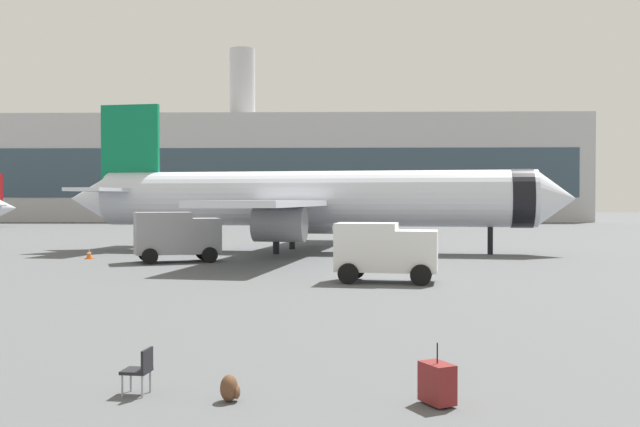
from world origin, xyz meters
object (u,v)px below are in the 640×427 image
at_px(service_truck, 176,234).
at_px(traveller_backpack, 230,389).
at_px(cargo_van, 385,249).
at_px(gate_chair, 140,368).
at_px(safety_cone_mid, 89,254).
at_px(airplane_at_gate, 309,199).
at_px(safety_cone_near, 381,244).
at_px(rolling_suitcase, 437,383).

bearing_deg(service_truck, traveller_backpack, -75.37).
distance_m(cargo_van, gate_chair, 19.14).
bearing_deg(safety_cone_mid, cargo_van, -34.74).
bearing_deg(airplane_at_gate, gate_chair, -92.65).
xyz_separation_m(service_truck, cargo_van, (11.44, -9.87, -0.16)).
bearing_deg(traveller_backpack, gate_chair, 167.15).
bearing_deg(traveller_backpack, service_truck, 104.63).
bearing_deg(safety_cone_near, gate_chair, -99.73).
height_order(airplane_at_gate, rolling_suitcase, airplane_at_gate).
bearing_deg(safety_cone_mid, airplane_at_gate, 25.05).
distance_m(service_truck, gate_chair, 28.70).
xyz_separation_m(safety_cone_mid, gate_chair, (11.55, -30.22, 0.20)).
relative_size(safety_cone_near, traveller_backpack, 1.50).
bearing_deg(safety_cone_mid, safety_cone_near, 27.76).
bearing_deg(service_truck, safety_cone_near, 43.23).
xyz_separation_m(service_truck, traveller_backpack, (7.44, -28.50, -1.37)).
bearing_deg(safety_cone_near, airplane_at_gate, -145.87).
height_order(service_truck, safety_cone_mid, service_truck).
xyz_separation_m(safety_cone_near, gate_chair, (-6.84, -39.90, 0.14)).
distance_m(airplane_at_gate, safety_cone_near, 7.05).
relative_size(service_truck, traveller_backpack, 10.97).
relative_size(service_truck, cargo_van, 1.13).
bearing_deg(safety_cone_mid, gate_chair, -69.08).
distance_m(service_truck, safety_cone_near, 17.27).
xyz_separation_m(cargo_van, rolling_suitcase, (-0.32, -18.76, -1.06)).
relative_size(traveller_backpack, gate_chair, 0.56).
xyz_separation_m(airplane_at_gate, safety_cone_near, (5.15, 3.49, -3.30)).
height_order(traveller_backpack, gate_chair, gate_chair).
height_order(service_truck, cargo_van, service_truck).
bearing_deg(safety_cone_mid, service_truck, -19.92).
relative_size(safety_cone_mid, traveller_backpack, 1.24).
bearing_deg(airplane_at_gate, service_truck, -131.69).
height_order(airplane_at_gate, safety_cone_mid, airplane_at_gate).
distance_m(airplane_at_gate, rolling_suitcase, 37.26).
relative_size(airplane_at_gate, rolling_suitcase, 32.46).
relative_size(airplane_at_gate, cargo_van, 7.65).
bearing_deg(rolling_suitcase, traveller_backpack, 177.93).
distance_m(airplane_at_gate, safety_cone_mid, 14.99).
bearing_deg(gate_chair, rolling_suitcase, -5.56).
height_order(service_truck, safety_cone_near, service_truck).
bearing_deg(safety_cone_near, traveller_backpack, -97.23).
xyz_separation_m(service_truck, rolling_suitcase, (11.12, -28.63, -1.22)).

